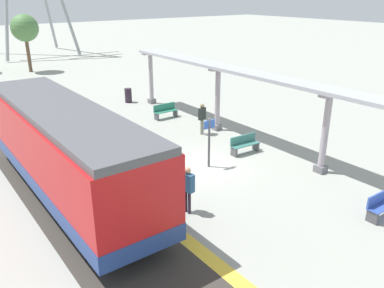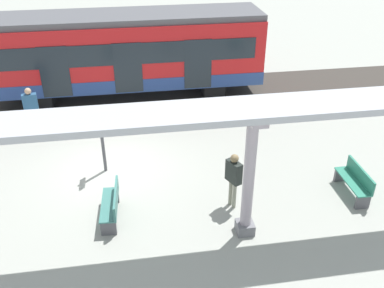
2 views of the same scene
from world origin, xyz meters
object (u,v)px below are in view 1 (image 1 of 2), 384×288
canopy_pillar_third (218,99)px  platform_info_sign (209,138)px  bench_mid_platform (165,111)px  passenger_by_the_benches (202,115)px  trash_bin (128,95)px  bench_near_end (383,204)px  train_near_carriage (66,151)px  bench_far_end (244,144)px  canopy_pillar_fourth (151,78)px  passenger_waiting_near_edge (188,185)px  canopy_pillar_second (325,133)px

canopy_pillar_third → platform_info_sign: size_ratio=1.56×
canopy_pillar_third → bench_mid_platform: canopy_pillar_third is taller
passenger_by_the_benches → bench_mid_platform: bearing=89.9°
canopy_pillar_third → trash_bin: (-1.18, 8.12, -1.26)m
canopy_pillar_third → bench_near_end: (-1.28, -10.27, -1.30)m
train_near_carriage → bench_far_end: train_near_carriage is taller
canopy_pillar_fourth → trash_bin: (-1.18, 1.16, -1.26)m
trash_bin → platform_info_sign: bearing=-101.1°
platform_info_sign → passenger_waiting_near_edge: 3.96m
bench_near_end → passenger_waiting_near_edge: passenger_waiting_near_edge is taller
trash_bin → train_near_carriage: bearing=-127.1°
canopy_pillar_third → bench_mid_platform: (-1.10, 3.55, -1.30)m
trash_bin → canopy_pillar_fourth: bearing=-44.6°
canopy_pillar_second → passenger_waiting_near_edge: bearing=173.9°
trash_bin → platform_info_sign: (-2.29, -11.71, 0.84)m
canopy_pillar_third → platform_info_sign: canopy_pillar_third is taller
canopy_pillar_fourth → passenger_by_the_benches: size_ratio=2.04×
canopy_pillar_third → passenger_by_the_benches: size_ratio=2.04×
train_near_carriage → canopy_pillar_third: 9.67m
passenger_waiting_near_edge → passenger_by_the_benches: (5.37, 6.09, -0.03)m
bench_far_end → trash_bin: size_ratio=1.57×
train_near_carriage → canopy_pillar_third: (9.30, 2.63, -0.08)m
platform_info_sign → passenger_waiting_near_edge: platform_info_sign is taller
train_near_carriage → passenger_waiting_near_edge: 4.58m
bench_mid_platform → passenger_by_the_benches: passenger_by_the_benches is taller
bench_far_end → trash_bin: trash_bin is taller
train_near_carriage → passenger_waiting_near_edge: (2.82, -3.53, -0.75)m
passenger_by_the_benches → canopy_pillar_fourth: bearing=81.1°
canopy_pillar_third → bench_far_end: 3.77m
bench_mid_platform → trash_bin: trash_bin is taller
canopy_pillar_third → canopy_pillar_fourth: 6.95m
bench_mid_platform → canopy_pillar_second: bearing=-84.0°
canopy_pillar_fourth → bench_near_end: 17.32m
canopy_pillar_second → trash_bin: canopy_pillar_second is taller
passenger_by_the_benches → bench_far_end: bearing=-90.4°
bench_near_end → passenger_waiting_near_edge: 6.66m
bench_far_end → passenger_waiting_near_edge: size_ratio=0.88×
train_near_carriage → canopy_pillar_second: (9.30, -4.22, -0.08)m
bench_far_end → canopy_pillar_fourth: bearing=83.8°
train_near_carriage → canopy_pillar_third: bearing=15.8°
train_near_carriage → platform_info_sign: bearing=-9.4°
passenger_by_the_benches → bench_near_end: bearing=-91.0°
canopy_pillar_third → platform_info_sign: (-3.47, -3.59, -0.42)m
bench_mid_platform → bench_far_end: (-0.03, -6.90, 0.00)m
train_near_carriage → bench_near_end: train_near_carriage is taller
canopy_pillar_fourth → trash_bin: 2.08m
bench_near_end → passenger_by_the_benches: 10.22m
bench_far_end → platform_info_sign: 2.52m
bench_near_end → bench_far_end: same height
bench_mid_platform → bench_near_end: bearing=-90.7°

